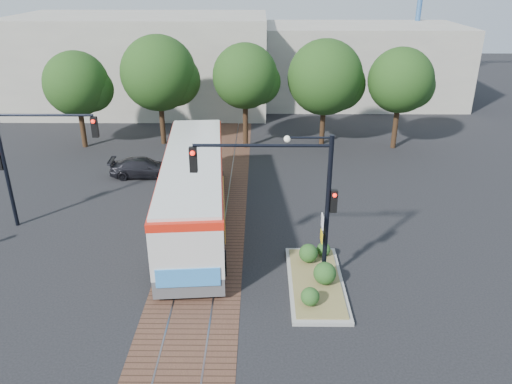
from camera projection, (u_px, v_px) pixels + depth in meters
ground at (200, 270)px, 21.03m from camera, size 120.00×120.00×0.00m
trackbed at (209, 226)px, 24.68m from camera, size 3.60×40.00×0.02m
tree_row at (241, 78)px, 34.03m from camera, size 26.40×5.60×7.67m
warehouses at (227, 62)px, 45.72m from camera, size 40.00×13.00×8.00m
city_bus at (194, 187)px, 24.18m from camera, size 3.86×13.32×3.51m
traffic_island at (316, 276)px, 20.03m from camera, size 2.20×5.20×1.13m
signal_pole_main at (296, 188)px, 18.56m from camera, size 5.49×0.46×6.00m
signal_pole_left at (26, 151)px, 23.17m from camera, size 4.99×0.34×6.00m
parked_car at (143, 167)px, 30.38m from camera, size 4.05×1.81×1.15m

